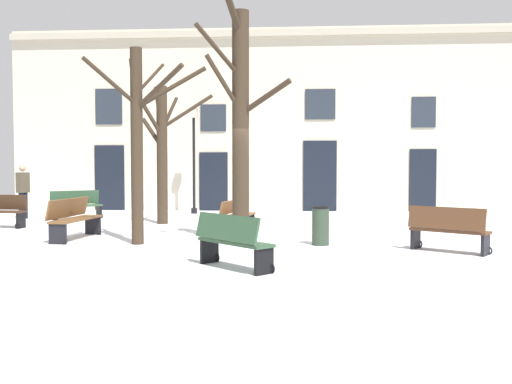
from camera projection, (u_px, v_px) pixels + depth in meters
ground_plane at (251, 239)px, 12.89m from camera, size 31.85×31.85×0.00m
building_facade at (267, 119)px, 21.10m from camera, size 19.91×0.60×6.95m
tree_right_of_center at (139, 136)px, 11.86m from camera, size 2.37×1.72×4.23m
tree_center at (240, 121)px, 11.91m from camera, size 1.99×1.16×5.48m
tree_left_of_center at (162, 149)px, 16.20m from camera, size 2.19×1.58×4.16m
streetlamp at (194, 148)px, 19.74m from camera, size 0.30×0.30×3.87m
litter_bin at (321, 226)px, 11.81m from camera, size 0.40×0.40×0.83m
bench_by_litter_bin at (76, 205)px, 17.83m from camera, size 1.55×1.36×0.92m
bench_near_center_tree at (448, 229)px, 10.79m from camera, size 1.48×1.26×0.91m
bench_near_lamp at (237, 216)px, 14.18m from camera, size 0.82×1.69×0.83m
bench_back_to_back_right at (74, 218)px, 12.81m from camera, size 0.64×1.94×0.95m
bench_facing_shops at (232, 241)px, 9.05m from camera, size 1.41×1.40×0.91m
person_strolling at (23, 188)px, 17.81m from camera, size 0.34×0.43×1.77m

